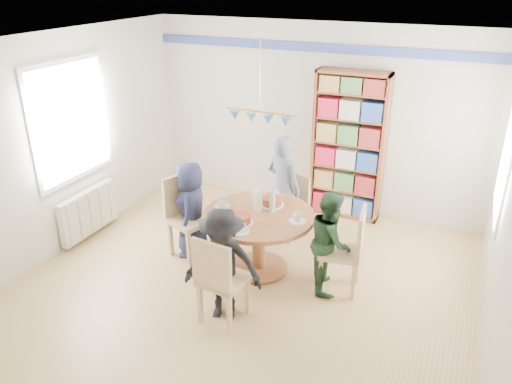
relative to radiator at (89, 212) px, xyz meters
The scene contains 14 objects.
ground 2.46m from the radiator, ahead, with size 5.00×5.00×0.00m, color tan.
room_shell 2.58m from the radiator, 14.73° to the left, with size 5.00×5.00×5.00m.
radiator is the anchor object (origin of this frame).
dining_table 2.44m from the radiator, ahead, with size 1.30×1.30×0.75m.
chair_left 1.46m from the radiator, ahead, with size 0.60×0.60×1.04m.
chair_right 3.50m from the radiator, ahead, with size 0.49×0.49×1.00m.
chair_far 2.75m from the radiator, 24.77° to the left, with size 0.49×0.49×0.86m.
chair_near 2.63m from the radiator, 20.20° to the right, with size 0.48×0.48×0.99m.
person_left 1.54m from the radiator, ahead, with size 0.60×0.39×1.23m, color #181D36.
person_right 3.30m from the radiator, ahead, with size 0.57×0.45×1.18m, color #1C3821.
person_far 2.63m from the radiator, 24.14° to the left, with size 0.52×0.34×1.42m, color gray.
person_near 2.58m from the radiator, 17.89° to the right, with size 0.80×0.46×1.23m, color black.
bookshelf 3.67m from the radiator, 34.46° to the left, with size 1.00×0.30×2.11m.
tableware 2.45m from the radiator, ahead, with size 1.14×1.14×0.30m.
Camera 1 is at (2.07, -4.25, 3.35)m, focal length 35.00 mm.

